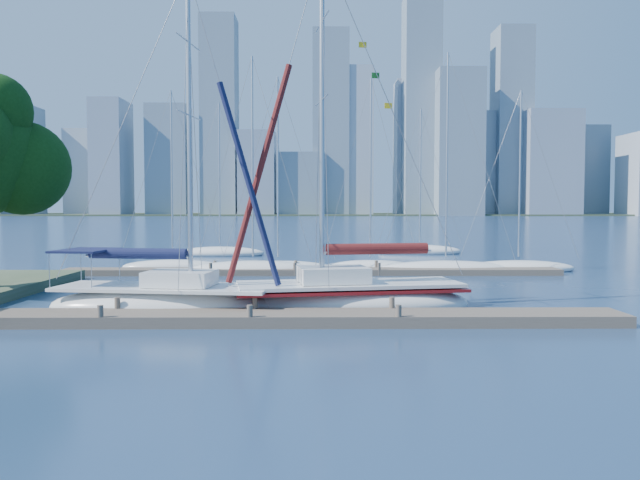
{
  "coord_description": "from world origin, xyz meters",
  "views": [
    {
      "loc": [
        2.19,
        -21.65,
        4.07
      ],
      "look_at": [
        2.4,
        4.0,
        2.73
      ],
      "focal_mm": 35.0,
      "sensor_mm": 36.0,
      "label": 1
    }
  ],
  "objects": [
    {
      "name": "bg_boat_1",
      "position": [
        -1.63,
        16.75,
        0.27
      ],
      "size": [
        8.18,
        5.22,
        13.62
      ],
      "rotation": [
        0.0,
        0.0,
        -0.4
      ],
      "color": "silver",
      "rests_on": "ground"
    },
    {
      "name": "ground",
      "position": [
        0.0,
        0.0,
        0.0
      ],
      "size": [
        700.0,
        700.0,
        0.0
      ],
      "primitive_type": "plane",
      "color": "navy",
      "rests_on": "ground"
    },
    {
      "name": "near_dock",
      "position": [
        0.0,
        0.0,
        0.2
      ],
      "size": [
        26.0,
        2.0,
        0.4
      ],
      "primitive_type": "cube",
      "color": "brown",
      "rests_on": "ground"
    },
    {
      "name": "bg_boat_7",
      "position": [
        11.37,
        32.67,
        0.27
      ],
      "size": [
        7.47,
        2.85,
        12.96
      ],
      "rotation": [
        0.0,
        0.0,
        0.07
      ],
      "color": "silver",
      "rests_on": "ground"
    },
    {
      "name": "far_dock",
      "position": [
        2.0,
        16.0,
        0.18
      ],
      "size": [
        30.0,
        1.8,
        0.36
      ],
      "primitive_type": "cube",
      "color": "brown",
      "rests_on": "ground"
    },
    {
      "name": "bg_boat_2",
      "position": [
        -0.12,
        17.3,
        0.25
      ],
      "size": [
        7.58,
        3.8,
        12.48
      ],
      "rotation": [
        0.0,
        0.0,
        -0.24
      ],
      "color": "silver",
      "rests_on": "ground"
    },
    {
      "name": "bg_boat_0",
      "position": [
        -7.1,
        19.02,
        0.23
      ],
      "size": [
        6.87,
        3.02,
        11.93
      ],
      "rotation": [
        0.0,
        0.0,
        0.17
      ],
      "color": "silver",
      "rests_on": "ground"
    },
    {
      "name": "bg_boat_5",
      "position": [
        15.16,
        17.78,
        0.24
      ],
      "size": [
        7.52,
        3.57,
        11.76
      ],
      "rotation": [
        0.0,
        0.0,
        -0.22
      ],
      "color": "silver",
      "rests_on": "ground"
    },
    {
      "name": "bg_boat_6",
      "position": [
        -5.81,
        30.77,
        0.27
      ],
      "size": [
        7.66,
        2.98,
        13.12
      ],
      "rotation": [
        0.0,
        0.0,
        -0.09
      ],
      "color": "silver",
      "rests_on": "ground"
    },
    {
      "name": "bg_boat_3",
      "position": [
        5.76,
        18.38,
        0.25
      ],
      "size": [
        6.4,
        3.33,
        12.58
      ],
      "rotation": [
        0.0,
        0.0,
        -0.23
      ],
      "color": "silver",
      "rests_on": "ground"
    },
    {
      "name": "far_shore",
      "position": [
        0.0,
        320.0,
        0.0
      ],
      "size": [
        800.0,
        100.0,
        1.5
      ],
      "primitive_type": "cube",
      "color": "#38472D",
      "rests_on": "ground"
    },
    {
      "name": "sailboat_navy",
      "position": [
        -3.59,
        2.25,
        1.01
      ],
      "size": [
        9.22,
        4.09,
        13.51
      ],
      "rotation": [
        0.0,
        0.0,
        -0.13
      ],
      "color": "silver",
      "rests_on": "ground"
    },
    {
      "name": "skyline",
      "position": [
        19.91,
        290.57,
        33.67
      ],
      "size": [
        502.02,
        51.31,
        107.67
      ],
      "color": "slate",
      "rests_on": "ground"
    },
    {
      "name": "sailboat_maroon",
      "position": [
        3.53,
        2.79,
        1.07
      ],
      "size": [
        9.82,
        4.62,
        14.68
      ],
      "rotation": [
        0.0,
        0.0,
        0.17
      ],
      "color": "silver",
      "rests_on": "ground"
    },
    {
      "name": "bg_boat_4",
      "position": [
        10.42,
        17.28,
        0.26
      ],
      "size": [
        8.53,
        5.19,
        13.98
      ],
      "rotation": [
        0.0,
        0.0,
        -0.39
      ],
      "color": "silver",
      "rests_on": "ground"
    }
  ]
}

